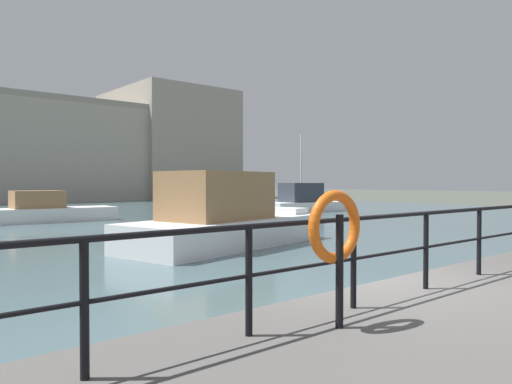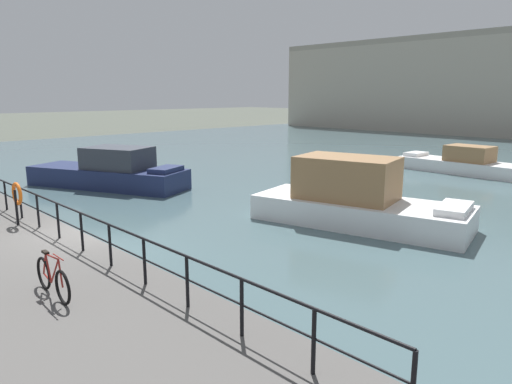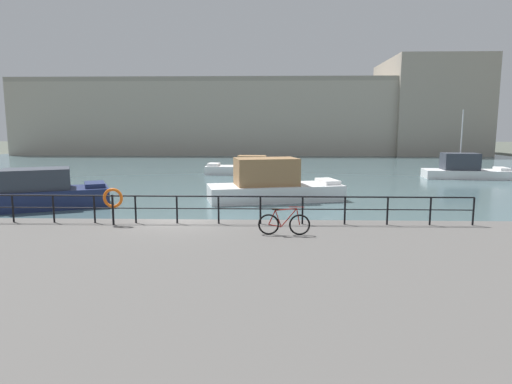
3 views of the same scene
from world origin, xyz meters
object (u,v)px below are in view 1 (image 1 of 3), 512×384
(moored_harbor_tender, at_px, (224,219))
(life_ring_stand, at_px, (336,231))
(moored_green_narrowboat, at_px, (35,211))
(moored_white_yacht, at_px, (305,201))

(moored_harbor_tender, relative_size, life_ring_stand, 5.98)
(life_ring_stand, bearing_deg, moored_green_narrowboat, 80.65)
(moored_harbor_tender, distance_m, moored_green_narrowboat, 14.92)
(moored_green_narrowboat, bearing_deg, moored_harbor_tender, 100.39)
(moored_green_narrowboat, relative_size, life_ring_stand, 6.12)
(life_ring_stand, bearing_deg, moored_harbor_tender, 58.98)
(moored_harbor_tender, relative_size, moored_white_yacht, 1.18)
(moored_harbor_tender, bearing_deg, moored_green_narrowboat, 83.95)
(moored_white_yacht, bearing_deg, moored_harbor_tender, -137.98)
(moored_harbor_tender, xyz_separation_m, moored_white_yacht, (16.50, 12.11, -0.15))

